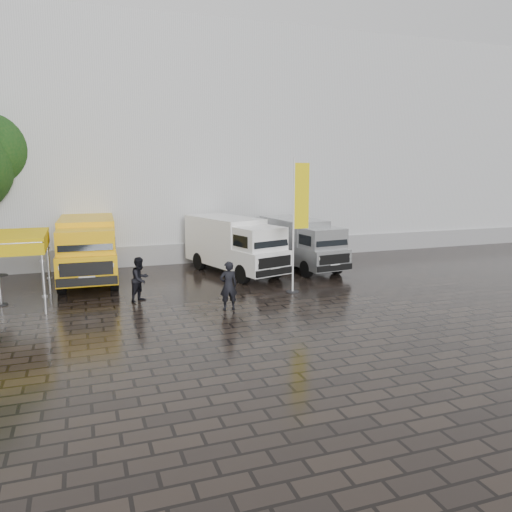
{
  "coord_description": "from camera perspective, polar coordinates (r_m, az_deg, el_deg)",
  "views": [
    {
      "loc": [
        -7.49,
        -16.78,
        4.83
      ],
      "look_at": [
        -0.79,
        2.2,
        1.23
      ],
      "focal_mm": 35.0,
      "sensor_mm": 36.0,
      "label": 1
    }
  ],
  "objects": [
    {
      "name": "person_front",
      "position": [
        17.06,
        -3.17,
        -3.4
      ],
      "size": [
        0.63,
        0.43,
        1.69
      ],
      "primitive_type": "imported",
      "rotation": [
        0.0,
        0.0,
        3.1
      ],
      "color": "black",
      "rests_on": "ground"
    },
    {
      "name": "flagpole",
      "position": [
        19.22,
        4.81,
        4.38
      ],
      "size": [
        0.88,
        0.5,
        5.2
      ],
      "color": "black",
      "rests_on": "ground"
    },
    {
      "name": "van_yellow",
      "position": [
        22.2,
        -18.68,
        0.54
      ],
      "size": [
        2.44,
        5.87,
        2.67
      ],
      "primitive_type": null,
      "rotation": [
        0.0,
        0.0,
        -0.04
      ],
      "color": "#FFB90D",
      "rests_on": "ground"
    },
    {
      "name": "wheelie_bin",
      "position": [
        27.81,
        8.0,
        1.03
      ],
      "size": [
        0.65,
        0.65,
        0.95
      ],
      "primitive_type": "cube",
      "rotation": [
        0.0,
        0.0,
        0.15
      ],
      "color": "black",
      "rests_on": "ground"
    },
    {
      "name": "van_silver",
      "position": [
        23.94,
        5.24,
        1.32
      ],
      "size": [
        2.44,
        5.62,
        2.36
      ],
      "primitive_type": null,
      "rotation": [
        0.0,
        0.0,
        0.12
      ],
      "color": "#A6A9AB",
      "rests_on": "ground"
    },
    {
      "name": "person_tent",
      "position": [
        18.6,
        -13.1,
        -2.6
      ],
      "size": [
        1.0,
        0.99,
        1.63
      ],
      "primitive_type": "imported",
      "rotation": [
        0.0,
        0.0,
        0.74
      ],
      "color": "black",
      "rests_on": "ground"
    },
    {
      "name": "cocktail_table",
      "position": [
        19.83,
        -27.21,
        -3.49
      ],
      "size": [
        0.6,
        0.6,
        1.09
      ],
      "primitive_type": "cylinder",
      "color": "black",
      "rests_on": "ground"
    },
    {
      "name": "van_white",
      "position": [
        22.74,
        -2.44,
        1.12
      ],
      "size": [
        3.55,
        6.18,
        2.54
      ],
      "primitive_type": null,
      "rotation": [
        0.0,
        0.0,
        0.29
      ],
      "color": "white",
      "rests_on": "ground"
    },
    {
      "name": "hall_plinth",
      "position": [
        26.84,
        1.52,
        0.84
      ],
      "size": [
        44.0,
        0.15,
        1.0
      ],
      "primitive_type": "cube",
      "color": "gray",
      "rests_on": "ground"
    },
    {
      "name": "ground",
      "position": [
        19.0,
        4.46,
        -4.62
      ],
      "size": [
        120.0,
        120.0,
        0.0
      ],
      "primitive_type": "plane",
      "color": "black",
      "rests_on": "ground"
    },
    {
      "name": "exhibition_hall",
      "position": [
        34.15,
        -3.37,
        12.08
      ],
      "size": [
        44.0,
        16.0,
        12.0
      ],
      "primitive_type": "cube",
      "color": "silver",
      "rests_on": "ground"
    }
  ]
}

